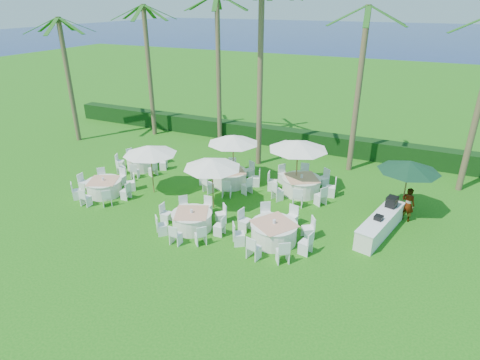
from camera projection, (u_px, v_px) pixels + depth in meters
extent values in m
plane|color=#176110|center=(184.00, 225.00, 18.04)|extent=(120.00, 120.00, 0.00)
cube|color=black|center=(276.00, 136.00, 27.71)|extent=(34.00, 1.00, 1.20)
plane|color=#081C51|center=(398.00, 38.00, 102.33)|extent=(260.00, 260.00, 0.00)
cylinder|color=white|center=(104.00, 188.00, 20.70)|extent=(1.72, 1.72, 0.75)
cylinder|color=white|center=(103.00, 181.00, 20.54)|extent=(1.79, 1.79, 0.03)
cube|color=tan|center=(103.00, 181.00, 20.53)|extent=(1.84, 1.84, 0.01)
cylinder|color=silver|center=(103.00, 179.00, 20.50)|extent=(0.12, 0.12, 0.16)
cube|color=white|center=(125.00, 191.00, 20.19)|extent=(0.43, 0.43, 0.90)
cube|color=white|center=(131.00, 182.00, 21.13)|extent=(0.59, 0.59, 0.90)
cube|color=white|center=(121.00, 177.00, 21.80)|extent=(0.43, 0.43, 0.90)
cube|color=white|center=(102.00, 177.00, 21.81)|extent=(0.59, 0.59, 0.90)
cube|color=white|center=(84.00, 182.00, 21.15)|extent=(0.43, 0.43, 0.90)
cube|color=white|center=(76.00, 191.00, 20.21)|extent=(0.59, 0.59, 0.90)
cube|color=white|center=(86.00, 197.00, 19.54)|extent=(0.43, 0.43, 0.90)
cube|color=white|center=(107.00, 197.00, 19.53)|extent=(0.59, 0.59, 0.90)
cylinder|color=white|center=(192.00, 221.00, 17.62)|extent=(1.72, 1.72, 0.75)
cylinder|color=white|center=(192.00, 213.00, 17.46)|extent=(1.79, 1.79, 0.03)
cube|color=tan|center=(192.00, 213.00, 17.45)|extent=(1.83, 1.83, 0.01)
cylinder|color=silver|center=(191.00, 211.00, 17.41)|extent=(0.12, 0.12, 0.16)
cube|color=white|center=(219.00, 226.00, 17.10)|extent=(0.43, 0.43, 0.89)
cube|color=white|center=(221.00, 214.00, 18.03)|extent=(0.59, 0.59, 0.89)
cube|color=white|center=(206.00, 206.00, 18.71)|extent=(0.43, 0.43, 0.89)
cube|color=white|center=(184.00, 206.00, 18.72)|extent=(0.59, 0.59, 0.89)
cube|color=white|center=(166.00, 213.00, 18.08)|extent=(0.43, 0.43, 0.89)
cube|color=white|center=(162.00, 225.00, 17.14)|extent=(0.59, 0.59, 0.89)
cube|color=white|center=(176.00, 234.00, 16.47)|extent=(0.43, 0.43, 0.89)
cube|color=white|center=(201.00, 235.00, 16.45)|extent=(0.59, 0.59, 0.89)
cylinder|color=white|center=(274.00, 233.00, 16.66)|extent=(1.89, 1.89, 0.82)
cylinder|color=white|center=(274.00, 224.00, 16.48)|extent=(1.97, 1.97, 0.03)
cube|color=tan|center=(274.00, 224.00, 16.47)|extent=(2.11, 2.11, 0.01)
cylinder|color=silver|center=(274.00, 222.00, 16.44)|extent=(0.13, 0.13, 0.17)
cube|color=white|center=(308.00, 228.00, 16.83)|extent=(0.64, 0.64, 0.98)
cube|color=white|center=(291.00, 217.00, 17.71)|extent=(0.54, 0.54, 0.98)
cube|color=white|center=(266.00, 214.00, 17.95)|extent=(0.64, 0.64, 0.98)
cube|color=white|center=(245.00, 220.00, 17.41)|extent=(0.54, 0.54, 0.98)
cube|color=white|center=(239.00, 234.00, 16.41)|extent=(0.64, 0.64, 0.98)
cube|color=white|center=(254.00, 247.00, 15.54)|extent=(0.54, 0.54, 0.98)
cube|color=white|center=(283.00, 251.00, 15.30)|extent=(0.64, 0.64, 0.98)
cube|color=white|center=(306.00, 243.00, 15.83)|extent=(0.54, 0.54, 0.98)
cylinder|color=white|center=(142.00, 163.00, 23.83)|extent=(1.68, 1.68, 0.73)
cylinder|color=white|center=(141.00, 157.00, 23.67)|extent=(1.75, 1.75, 0.03)
cube|color=tan|center=(141.00, 157.00, 23.66)|extent=(1.92, 1.92, 0.01)
cylinder|color=silver|center=(141.00, 155.00, 23.63)|extent=(0.12, 0.12, 0.16)
cube|color=white|center=(163.00, 162.00, 23.71)|extent=(0.53, 0.53, 0.87)
cube|color=white|center=(161.00, 157.00, 24.58)|extent=(0.54, 0.54, 0.87)
cube|color=white|center=(148.00, 154.00, 24.99)|extent=(0.53, 0.53, 0.87)
cube|color=white|center=(131.00, 156.00, 24.70)|extent=(0.54, 0.54, 0.87)
cube|color=white|center=(120.00, 161.00, 23.88)|extent=(0.53, 0.53, 0.87)
cube|color=white|center=(121.00, 168.00, 23.01)|extent=(0.54, 0.54, 0.87)
cube|color=white|center=(135.00, 171.00, 22.60)|extent=(0.53, 0.53, 0.87)
cube|color=white|center=(153.00, 168.00, 22.90)|extent=(0.54, 0.54, 0.87)
cylinder|color=white|center=(230.00, 178.00, 21.76)|extent=(1.83, 1.83, 0.79)
cylinder|color=white|center=(229.00, 171.00, 21.59)|extent=(1.91, 1.91, 0.03)
cube|color=tan|center=(229.00, 171.00, 21.58)|extent=(2.09, 2.09, 0.01)
cylinder|color=silver|center=(229.00, 169.00, 21.55)|extent=(0.13, 0.13, 0.17)
cube|color=white|center=(256.00, 178.00, 21.62)|extent=(0.57, 0.57, 0.95)
cube|color=white|center=(249.00, 170.00, 22.57)|extent=(0.59, 0.59, 0.95)
cube|color=white|center=(232.00, 167.00, 23.02)|extent=(0.57, 0.57, 0.95)
cube|color=white|center=(214.00, 169.00, 22.72)|extent=(0.59, 0.59, 0.95)
cube|color=white|center=(203.00, 176.00, 21.83)|extent=(0.57, 0.57, 0.95)
cube|color=white|center=(208.00, 184.00, 20.88)|extent=(0.59, 0.59, 0.95)
cube|color=white|center=(227.00, 188.00, 20.43)|extent=(0.57, 0.57, 0.95)
cube|color=white|center=(247.00, 185.00, 20.74)|extent=(0.59, 0.59, 0.95)
cylinder|color=white|center=(301.00, 186.00, 20.82)|extent=(1.93, 1.93, 0.84)
cylinder|color=white|center=(302.00, 178.00, 20.65)|extent=(2.01, 2.01, 0.03)
cube|color=tan|center=(302.00, 178.00, 20.64)|extent=(2.16, 2.16, 0.01)
cylinder|color=silver|center=(302.00, 176.00, 20.60)|extent=(0.13, 0.13, 0.18)
cube|color=white|center=(331.00, 187.00, 20.46)|extent=(0.55, 0.55, 1.00)
cube|color=white|center=(323.00, 178.00, 21.50)|extent=(0.65, 0.65, 1.00)
cube|color=white|center=(304.00, 173.00, 22.12)|extent=(0.55, 0.55, 1.00)
cube|color=white|center=(284.00, 174.00, 21.97)|extent=(0.65, 0.65, 1.00)
cube|color=white|center=(273.00, 181.00, 21.12)|extent=(0.55, 0.55, 1.00)
cube|color=white|center=(278.00, 191.00, 20.08)|extent=(0.65, 0.65, 1.00)
cube|color=white|center=(298.00, 197.00, 19.46)|extent=(0.55, 0.55, 1.00)
cube|color=white|center=(321.00, 195.00, 19.61)|extent=(0.65, 0.65, 1.00)
cylinder|color=brown|center=(152.00, 170.00, 20.56)|extent=(0.06, 0.06, 2.49)
cone|color=white|center=(150.00, 150.00, 20.09)|extent=(2.71, 2.71, 0.45)
sphere|color=brown|center=(150.00, 147.00, 20.03)|extent=(0.10, 0.10, 0.10)
cylinder|color=brown|center=(213.00, 185.00, 19.02)|extent=(0.06, 0.06, 2.45)
cone|color=white|center=(212.00, 163.00, 18.56)|extent=(2.73, 2.73, 0.44)
sphere|color=brown|center=(212.00, 160.00, 18.50)|extent=(0.10, 0.10, 0.10)
cylinder|color=brown|center=(233.00, 160.00, 21.76)|extent=(0.06, 0.06, 2.61)
cone|color=white|center=(233.00, 139.00, 21.28)|extent=(2.76, 2.76, 0.47)
sphere|color=brown|center=(233.00, 136.00, 21.21)|extent=(0.10, 0.10, 0.10)
cylinder|color=brown|center=(297.00, 167.00, 20.69)|extent=(0.06, 0.06, 2.70)
cone|color=white|center=(298.00, 145.00, 20.19)|extent=(3.06, 3.06, 0.49)
sphere|color=brown|center=(298.00, 142.00, 20.12)|extent=(0.11, 0.11, 0.11)
cylinder|color=brown|center=(405.00, 190.00, 18.37)|extent=(0.06, 0.06, 2.59)
cone|color=#0E331D|center=(409.00, 166.00, 17.89)|extent=(2.76, 2.76, 0.47)
sphere|color=brown|center=(410.00, 163.00, 17.83)|extent=(0.10, 0.10, 0.10)
cube|color=white|center=(380.00, 225.00, 17.17)|extent=(1.62, 3.80, 0.84)
cube|color=white|center=(382.00, 217.00, 16.99)|extent=(1.67, 3.86, 0.04)
cube|color=black|center=(392.00, 202.00, 17.68)|extent=(0.53, 0.60, 0.47)
cube|color=black|center=(379.00, 218.00, 16.68)|extent=(0.39, 0.39, 0.19)
imported|color=gray|center=(408.00, 204.00, 18.10)|extent=(0.69, 0.57, 1.62)
cylinder|color=brown|center=(149.00, 73.00, 28.29)|extent=(0.32, 0.32, 8.97)
cube|color=#124B14|center=(155.00, 12.00, 26.03)|extent=(2.21, 0.76, 1.00)
cube|color=#124B14|center=(160.00, 12.00, 27.02)|extent=(1.70, 1.81, 1.00)
cube|color=#124B14|center=(149.00, 11.00, 27.63)|extent=(0.92, 2.19, 1.00)
cube|color=#124B14|center=(133.00, 12.00, 27.25)|extent=(2.21, 0.76, 1.00)
cube|color=#124B14|center=(127.00, 12.00, 26.26)|extent=(1.70, 1.81, 1.00)
cube|color=#124B14|center=(138.00, 12.00, 25.65)|extent=(0.92, 2.19, 1.00)
cylinder|color=brown|center=(219.00, 72.00, 26.84)|extent=(0.32, 0.32, 9.59)
cube|color=#124B14|center=(232.00, 2.00, 24.53)|extent=(2.22, 0.56, 1.00)
cube|color=#124B14|center=(233.00, 2.00, 25.53)|extent=(1.56, 1.92, 1.00)
cube|color=#124B14|center=(219.00, 2.00, 26.06)|extent=(1.11, 2.14, 1.00)
cube|color=#124B14|center=(203.00, 2.00, 25.60)|extent=(2.22, 0.56, 1.00)
cube|color=#124B14|center=(201.00, 2.00, 24.60)|extent=(1.56, 1.92, 1.00)
cube|color=#124B14|center=(215.00, 2.00, 24.07)|extent=(1.11, 2.14, 1.00)
cylinder|color=brown|center=(260.00, 80.00, 22.66)|extent=(0.32, 0.32, 10.18)
cylinder|color=brown|center=(358.00, 94.00, 22.04)|extent=(0.32, 0.32, 9.02)
cube|color=#124B14|center=(387.00, 16.00, 19.65)|extent=(2.15, 1.09, 1.00)
cube|color=#124B14|center=(387.00, 15.00, 20.60)|extent=(1.91, 1.57, 1.00)
cube|color=#124B14|center=(368.00, 14.00, 21.33)|extent=(0.58, 2.22, 1.00)
cube|color=#124B14|center=(349.00, 14.00, 21.11)|extent=(2.15, 1.09, 1.00)
cube|color=#124B14|center=(348.00, 15.00, 20.15)|extent=(1.91, 1.57, 1.00)
cube|color=#124B14|center=(367.00, 16.00, 19.42)|extent=(0.58, 2.22, 1.00)
cylinder|color=brown|center=(479.00, 108.00, 19.57)|extent=(0.32, 0.32, 8.83)
cube|color=#124B14|center=(478.00, 21.00, 18.84)|extent=(1.89, 1.61, 1.00)
cube|color=#124B14|center=(475.00, 22.00, 18.01)|extent=(2.16, 1.04, 1.00)
cylinder|color=brown|center=(69.00, 82.00, 27.19)|extent=(0.32, 0.32, 8.24)
cube|color=#124B14|center=(71.00, 25.00, 25.18)|extent=(2.22, 0.50, 1.00)
cube|color=#124B14|center=(77.00, 24.00, 26.18)|extent=(1.52, 1.95, 1.00)
cube|color=#124B14|center=(66.00, 24.00, 26.69)|extent=(1.16, 2.13, 1.00)
cube|color=#124B14|center=(48.00, 24.00, 26.20)|extent=(2.22, 0.50, 1.00)
cube|color=#124B14|center=(41.00, 25.00, 25.20)|extent=(1.52, 1.95, 1.00)
cube|color=#124B14|center=(52.00, 26.00, 24.69)|extent=(1.16, 2.13, 1.00)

